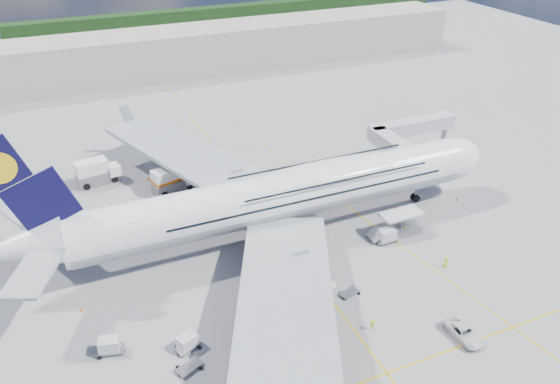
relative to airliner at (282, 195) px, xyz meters
name	(u,v)px	position (x,y,z in m)	size (l,w,h in m)	color
ground	(309,270)	(-0.26, -10.00, -6.87)	(300.00, 300.00, 0.00)	gray
taxi_line_main	(309,270)	(-0.26, -10.00, -6.86)	(0.25, 220.00, 0.01)	#DDAD0B
taxi_line_cross	(387,373)	(-0.26, -30.00, -6.86)	(120.00, 0.25, 0.01)	#DDAD0B
taxi_line_diag	(359,215)	(13.74, 0.00, -6.86)	(0.25, 100.00, 0.01)	#DDAD0B
airliner	(282,195)	(0.00, 0.00, 0.00)	(77.26, 79.15, 23.71)	white
jet_bridge	(406,136)	(29.55, 10.94, -0.02)	(18.80, 12.10, 8.50)	#B7B7BC
cargo_loader	(399,226)	(16.56, -7.11, -5.62)	(8.53, 3.20, 3.67)	silver
terminal	(158,54)	(-0.26, 85.00, -0.87)	(180.00, 16.00, 12.00)	#B2AD9E
tree_line	(240,16)	(39.74, 130.00, -2.87)	(160.00, 6.00, 8.00)	#193814
dolly_row_a	(189,367)	(-20.39, -20.69, -6.53)	(3.34, 2.64, 0.43)	gray
dolly_row_b	(187,342)	(-19.71, -17.62, -5.83)	(3.45, 2.72, 1.94)	gray
dolly_row_c	(295,292)	(-4.51, -14.63, -5.80)	(3.26, 1.91, 1.99)	gray
dolly_back	(109,345)	(-28.16, -14.61, -5.79)	(3.49, 2.44, 2.01)	gray
dolly_nose_far	(350,293)	(2.49, -16.71, -6.56)	(3.02, 2.13, 0.40)	gray
dolly_nose_near	(387,235)	(13.64, -8.30, -5.71)	(3.44, 1.86, 2.16)	gray
baggage_tug	(325,289)	(-0.48, -15.31, -6.05)	(3.20, 2.05, 1.85)	silver
catering_truck_inner	(172,180)	(-12.36, 19.81, -4.78)	(7.85, 4.39, 4.42)	gray
catering_truck_outer	(97,173)	(-24.08, 27.88, -4.74)	(8.02, 3.98, 4.59)	gray
service_van	(464,333)	(11.13, -28.94, -6.12)	(2.49, 5.39, 1.50)	silver
crew_nose	(419,181)	(28.58, 4.22, -5.93)	(0.69, 0.45, 1.89)	#F2FF1A
crew_loader	(405,231)	(17.21, -7.88, -6.11)	(0.73, 0.57, 1.51)	#DAEC18
crew_wing	(270,337)	(-10.52, -20.54, -5.90)	(1.13, 0.47, 1.94)	#D0FF1A
crew_van	(446,262)	(17.94, -16.88, -6.04)	(0.81, 0.53, 1.66)	#EBF91A
crew_tug	(372,325)	(1.78, -23.48, -6.08)	(1.02, 0.59, 1.58)	#C3F319
cone_nose	(457,199)	(31.44, -2.73, -6.62)	(0.41, 0.41, 0.52)	orange
cone_wing_left_inner	(200,198)	(-8.92, 15.04, -6.56)	(0.50, 0.50, 0.63)	orange
cone_wing_left_outer	(148,178)	(-15.59, 25.56, -6.57)	(0.49, 0.49, 0.62)	orange
cone_wing_right_inner	(275,261)	(-3.94, -6.31, -6.60)	(0.44, 0.44, 0.56)	orange
cone_tail	(81,309)	(-30.53, -5.89, -6.63)	(0.39, 0.39, 0.50)	orange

